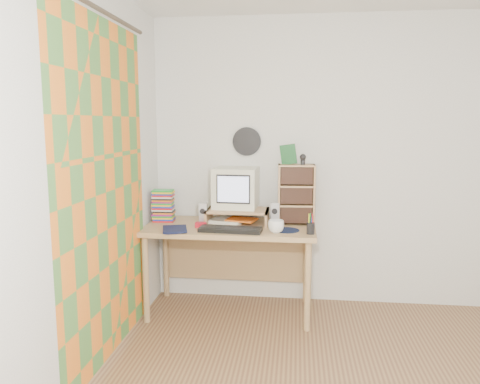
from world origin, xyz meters
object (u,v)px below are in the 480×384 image
(mug, at_px, (276,226))
(diary, at_px, (163,228))
(cd_rack, at_px, (296,194))
(keyboard, at_px, (230,230))
(desk, at_px, (231,239))
(crt_monitor, at_px, (235,188))
(dvd_stack, at_px, (163,207))

(mug, distance_m, diary, 0.89)
(cd_rack, bearing_deg, diary, -162.80)
(keyboard, xyz_separation_m, diary, (-0.53, -0.05, 0.01))
(desk, height_order, diary, diary)
(cd_rack, bearing_deg, keyboard, -149.39)
(desk, bearing_deg, diary, -146.57)
(desk, relative_size, crt_monitor, 3.87)
(cd_rack, height_order, diary, cd_rack)
(dvd_stack, bearing_deg, crt_monitor, 1.16)
(desk, height_order, crt_monitor, crt_monitor)
(crt_monitor, height_order, dvd_stack, crt_monitor)
(desk, xyz_separation_m, crt_monitor, (0.02, 0.09, 0.43))
(desk, bearing_deg, keyboard, -83.15)
(diary, bearing_deg, keyboard, -10.49)
(desk, xyz_separation_m, keyboard, (0.03, -0.28, 0.15))
(crt_monitor, relative_size, cd_rack, 0.72)
(cd_rack, xyz_separation_m, diary, (-1.04, -0.39, -0.23))
(desk, relative_size, keyboard, 2.86)
(desk, distance_m, keyboard, 0.32)
(cd_rack, height_order, mug, cd_rack)
(cd_rack, relative_size, diary, 2.20)
(keyboard, bearing_deg, dvd_stack, 157.62)
(keyboard, relative_size, cd_rack, 0.97)
(cd_rack, bearing_deg, desk, -176.67)
(desk, height_order, mug, mug)
(keyboard, distance_m, mug, 0.36)
(crt_monitor, distance_m, diary, 0.72)
(dvd_stack, bearing_deg, desk, -6.99)
(crt_monitor, bearing_deg, dvd_stack, -172.29)
(mug, relative_size, diary, 0.55)
(crt_monitor, xyz_separation_m, mug, (0.37, -0.36, -0.24))
(keyboard, distance_m, diary, 0.53)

